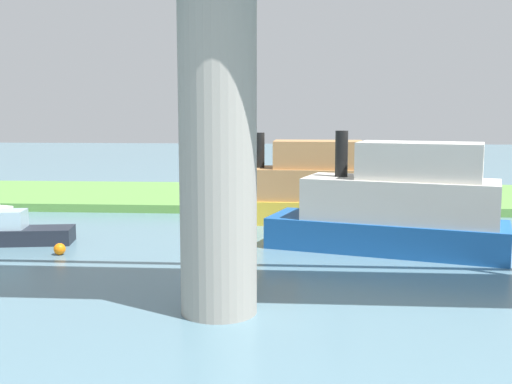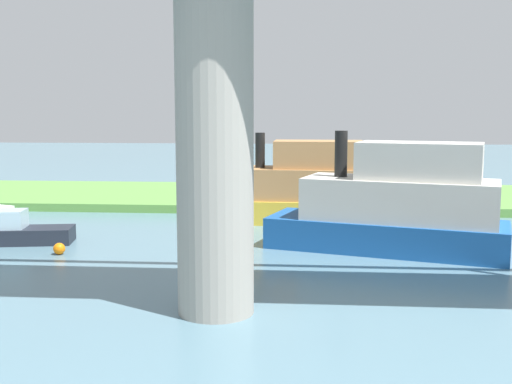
{
  "view_description": "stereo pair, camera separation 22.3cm",
  "coord_description": "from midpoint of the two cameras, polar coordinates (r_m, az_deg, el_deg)",
  "views": [
    {
      "loc": [
        -3.13,
        36.09,
        6.08
      ],
      "look_at": [
        -0.87,
        5.0,
        2.0
      ],
      "focal_mm": 43.58,
      "sensor_mm": 36.0,
      "label": 1
    },
    {
      "loc": [
        -3.36,
        36.07,
        6.08
      ],
      "look_at": [
        -0.87,
        5.0,
        2.0
      ],
      "focal_mm": 43.58,
      "sensor_mm": 36.0,
      "label": 2
    }
  ],
  "objects": [
    {
      "name": "ground_plane",
      "position": [
        36.73,
        -0.55,
        -2.07
      ],
      "size": [
        160.0,
        160.0,
        0.0
      ],
      "primitive_type": "plane",
      "color": "slate"
    },
    {
      "name": "grassy_bank",
      "position": [
        42.6,
        0.17,
        -0.41
      ],
      "size": [
        80.0,
        12.0,
        0.5
      ],
      "primitive_type": "cube",
      "color": "#5B9342",
      "rests_on": "ground"
    },
    {
      "name": "bridge_pylon",
      "position": [
        18.32,
        -3.46,
        4.8
      ],
      "size": [
        2.3,
        2.3,
        10.47
      ],
      "primitive_type": "cylinder",
      "color": "#9E998E",
      "rests_on": "ground"
    },
    {
      "name": "person_on_bank",
      "position": [
        37.77,
        -3.31,
        0.02
      ],
      "size": [
        0.51,
        0.51,
        1.39
      ],
      "color": "#2D334C",
      "rests_on": "grassy_bank"
    },
    {
      "name": "mooring_post",
      "position": [
        37.78,
        6.23,
        -0.27
      ],
      "size": [
        0.2,
        0.2,
        1.06
      ],
      "primitive_type": "cylinder",
      "color": "brown",
      "rests_on": "grassy_bank"
    },
    {
      "name": "motorboat_white",
      "position": [
        34.24,
        4.32,
        0.28
      ],
      "size": [
        9.65,
        3.42,
        4.9
      ],
      "color": "gold",
      "rests_on": "ground"
    },
    {
      "name": "pontoon_yellow",
      "position": [
        27.67,
        12.79,
        -1.36
      ],
      "size": [
        10.74,
        6.18,
        5.21
      ],
      "color": "#195199",
      "rests_on": "ground"
    },
    {
      "name": "riverboat_paddlewheel",
      "position": [
        30.71,
        -20.87,
        -3.4
      ],
      "size": [
        4.89,
        2.42,
        1.56
      ],
      "color": "#1E232D",
      "rests_on": "ground"
    },
    {
      "name": "marker_buoy",
      "position": [
        27.81,
        -17.4,
        -4.99
      ],
      "size": [
        0.5,
        0.5,
        0.5
      ],
      "primitive_type": "sphere",
      "color": "orange",
      "rests_on": "ground"
    }
  ]
}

